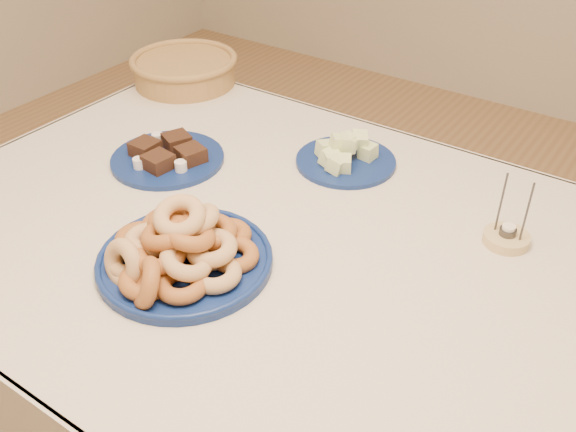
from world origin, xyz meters
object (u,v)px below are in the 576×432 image
Objects in this scene: dining_table at (302,285)px; donut_platter at (181,250)px; wicker_basket at (184,69)px; brownie_plate at (167,156)px; candle_holder at (507,237)px; melon_plate at (344,156)px.

donut_platter is at bearing -128.85° from dining_table.
donut_platter is 1.15× the size of wicker_basket.
donut_platter reaches higher than dining_table.
dining_table is 4.63× the size of wicker_basket.
donut_platter is (-0.15, -0.19, 0.15)m from dining_table.
brownie_plate is 0.80m from candle_holder.
brownie_plate is (-0.30, 0.28, -0.03)m from donut_platter.
brownie_plate is 0.47m from wicker_basket.
melon_plate is 0.43m from candle_holder.
wicker_basket is (-0.64, 0.14, 0.02)m from melon_plate.
donut_platter reaches higher than brownie_plate.
wicker_basket is at bearing 167.31° from melon_plate.
donut_platter is 1.51× the size of melon_plate.
candle_holder is (1.06, -0.23, -0.03)m from wicker_basket.
dining_table is at bearing -144.29° from candle_holder.
wicker_basket reaches higher than brownie_plate.
candle_holder is (0.42, -0.08, -0.01)m from melon_plate.
donut_platter is 0.64m from candle_holder.
donut_platter is at bearing -42.69° from brownie_plate.
brownie_plate reaches higher than dining_table.
donut_platter reaches higher than wicker_basket.
melon_plate is 0.86× the size of brownie_plate.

